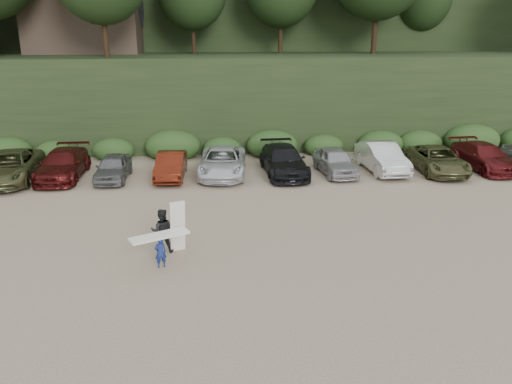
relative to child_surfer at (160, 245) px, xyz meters
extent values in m
plane|color=tan|center=(4.69, 0.94, -0.81)|extent=(120.00, 120.00, 0.00)
cube|color=black|center=(4.69, 22.94, 2.19)|extent=(80.00, 14.00, 6.00)
cube|color=black|center=(4.69, 40.94, 7.19)|extent=(90.00, 30.00, 16.00)
cube|color=#2B491E|center=(4.14, 15.44, -0.21)|extent=(46.20, 2.00, 1.20)
cube|color=brown|center=(-7.31, 24.94, 7.19)|extent=(8.00, 6.00, 4.00)
imported|color=#505430|center=(-8.87, 10.95, -0.02)|extent=(3.10, 5.90, 1.58)
imported|color=#4D1211|center=(-6.22, 11.33, -0.05)|extent=(2.16, 5.24, 1.52)
imported|color=slate|center=(-3.48, 10.80, -0.13)|extent=(1.63, 3.98, 1.35)
imported|color=#591B0D|center=(-0.43, 10.84, -0.12)|extent=(1.59, 4.24, 1.38)
imported|color=silver|center=(2.35, 11.15, -0.06)|extent=(2.91, 5.58, 1.50)
imported|color=black|center=(5.74, 11.03, -0.03)|extent=(2.44, 5.44, 1.55)
imported|color=#A9A8AD|center=(8.62, 10.89, -0.09)|extent=(2.05, 4.37, 1.45)
imported|color=silver|center=(11.36, 11.18, -0.01)|extent=(1.94, 4.96, 1.61)
imported|color=brown|center=(14.45, 10.72, -0.10)|extent=(2.57, 5.17, 1.41)
imported|color=maroon|center=(17.34, 11.04, -0.07)|extent=(2.36, 5.19, 1.47)
imported|color=navy|center=(0.00, 0.00, -0.27)|extent=(0.46, 0.37, 1.08)
cube|color=white|center=(0.00, 0.00, 0.34)|extent=(2.02, 1.38, 0.08)
imported|color=black|center=(-0.05, 1.26, 0.01)|extent=(0.80, 0.63, 1.63)
cube|color=white|center=(0.51, 1.27, 0.15)|extent=(0.60, 0.45, 1.92)
camera|label=1|loc=(1.84, -15.50, 6.82)|focal=35.00mm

